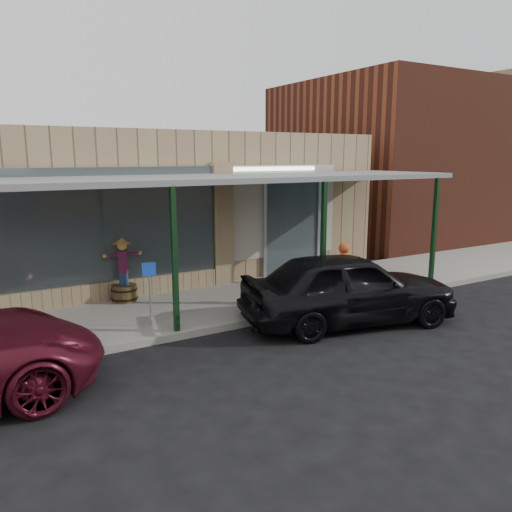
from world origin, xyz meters
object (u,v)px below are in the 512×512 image
handicap_sign (150,285)px  parked_sedan (349,288)px  barrel_pumpkin (308,278)px  barrel_scarecrow (124,280)px

handicap_sign → parked_sedan: parked_sedan is taller
barrel_pumpkin → handicap_sign: handicap_sign is taller
barrel_scarecrow → handicap_sign: (-0.04, -2.04, 0.33)m
barrel_pumpkin → handicap_sign: bearing=-169.5°
barrel_scarecrow → barrel_pumpkin: barrel_scarecrow is taller
barrel_scarecrow → parked_sedan: size_ratio=0.31×
handicap_sign → barrel_scarecrow: bearing=99.3°
barrel_pumpkin → parked_sedan: parked_sedan is taller
barrel_pumpkin → parked_sedan: size_ratio=0.15×
handicap_sign → parked_sedan: size_ratio=0.27×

